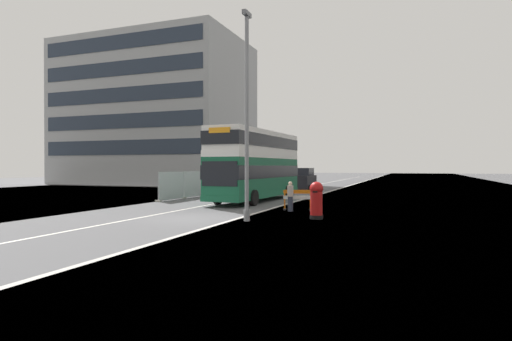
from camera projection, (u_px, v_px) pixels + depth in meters
name	position (u px, v px, depth m)	size (l,w,h in m)	color
ground	(203.00, 220.00, 19.63)	(140.00, 280.00, 0.10)	#4C4C4F
double_decker_bus	(257.00, 164.00, 29.84)	(3.09, 11.50, 4.92)	#145638
lamppost_foreground	(247.00, 122.00, 18.83)	(0.29, 0.70, 9.38)	gray
red_pillar_postbox	(316.00, 198.00, 19.60)	(0.64, 0.64, 1.74)	black
roadworks_barrier	(297.00, 198.00, 23.52)	(1.63, 0.76, 1.13)	orange
construction_site_fence	(230.00, 181.00, 40.05)	(0.44, 24.00, 2.11)	#A8AAAD
car_oncoming_near	(304.00, 180.00, 43.53)	(1.93, 4.21, 2.29)	black
car_receding_mid	(292.00, 178.00, 52.35)	(1.98, 4.39, 2.25)	gray
bare_tree_far_verge_near	(231.00, 165.00, 63.88)	(2.87, 2.64, 5.26)	#4C3D2D
bare_tree_far_verge_mid	(282.00, 166.00, 75.62)	(2.98, 2.47, 4.82)	#4C3D2D
pedestrian_at_kerb	(290.00, 196.00, 22.92)	(0.34, 0.34, 1.63)	#2D3342
backdrop_office_block	(156.00, 114.00, 60.88)	(25.39, 16.12, 20.10)	#9EA0A3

